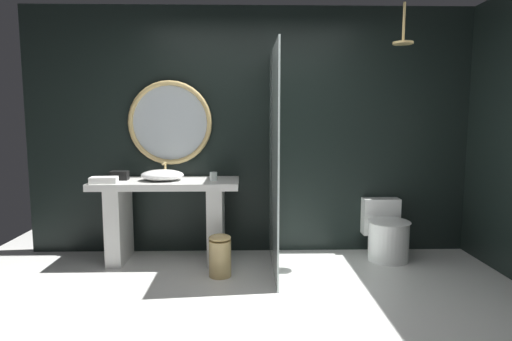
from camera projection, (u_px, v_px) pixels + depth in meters
ground_plane at (259, 334)px, 2.91m from camera, size 5.76×5.76×0.00m
back_wall_panel at (254, 132)px, 4.63m from camera, size 4.80×0.10×2.60m
vanity_counter at (167, 211)px, 4.35m from camera, size 1.44×0.59×0.83m
vessel_sink at (162, 175)px, 4.27m from camera, size 0.42×0.35×0.17m
tumbler_cup at (213, 176)px, 4.29m from camera, size 0.07×0.07×0.08m
tissue_box at (119, 175)px, 4.32m from camera, size 0.17×0.10×0.09m
round_wall_mirror at (170, 123)px, 4.51m from camera, size 0.88×0.05×0.88m
shower_glass_panel at (274, 161)px, 4.04m from camera, size 0.02×1.17×2.09m
rain_shower_head at (403, 38)px, 3.98m from camera, size 0.19×0.19×0.37m
toilet at (386, 234)px, 4.46m from camera, size 0.42×0.59×0.59m
waste_bin at (220, 255)px, 3.95m from camera, size 0.20×0.20×0.39m
folded_hand_towel at (104, 180)px, 4.10m from camera, size 0.26×0.17×0.06m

